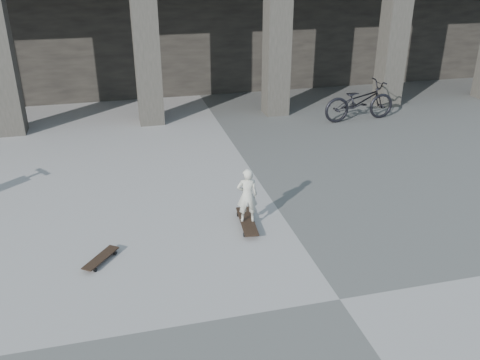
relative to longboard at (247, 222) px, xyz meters
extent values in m
plane|color=#4D4D4B|center=(0.71, -2.28, -0.08)|extent=(90.00, 90.00, 0.00)
cube|color=#302F28|center=(-1.08, 6.22, 1.92)|extent=(0.65, 0.65, 4.00)
cube|color=#302F28|center=(2.50, 6.22, 1.92)|extent=(0.65, 0.65, 4.00)
cube|color=#302F28|center=(6.07, 6.22, 1.92)|extent=(0.65, 0.65, 4.00)
cube|color=black|center=(0.00, 0.00, 0.01)|extent=(0.33, 1.04, 0.02)
cube|color=#B2B2B7|center=(0.03, 0.36, -0.03)|extent=(0.22, 0.07, 0.03)
cube|color=#B2B2B7|center=(-0.03, -0.36, -0.03)|extent=(0.22, 0.07, 0.03)
cylinder|color=black|center=(-0.07, 0.37, -0.04)|extent=(0.04, 0.08, 0.08)
cylinder|color=black|center=(0.14, 0.35, -0.04)|extent=(0.04, 0.08, 0.08)
cylinder|color=black|center=(-0.14, -0.35, -0.04)|extent=(0.04, 0.08, 0.08)
cylinder|color=black|center=(0.07, -0.37, -0.04)|extent=(0.04, 0.08, 0.08)
cube|color=black|center=(-2.46, -0.54, -0.01)|extent=(0.57, 0.68, 0.02)
cube|color=#B2B2B7|center=(-2.31, -0.34, -0.04)|extent=(0.16, 0.13, 0.03)
cube|color=#B2B2B7|center=(-2.61, -0.74, -0.04)|extent=(0.16, 0.13, 0.03)
cylinder|color=black|center=(-2.37, -0.29, -0.05)|extent=(0.06, 0.07, 0.06)
cylinder|color=black|center=(-2.24, -0.39, -0.05)|extent=(0.06, 0.07, 0.06)
cylinder|color=black|center=(-2.67, -0.69, -0.05)|extent=(0.06, 0.07, 0.06)
cylinder|color=black|center=(-2.54, -0.79, -0.05)|extent=(0.06, 0.07, 0.06)
imported|color=#BBBAA9|center=(0.00, 0.00, 0.51)|extent=(0.39, 0.28, 0.97)
imported|color=black|center=(4.55, 5.02, 0.47)|extent=(2.12, 0.85, 1.09)
camera|label=1|loc=(-2.00, -7.42, 4.29)|focal=38.00mm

